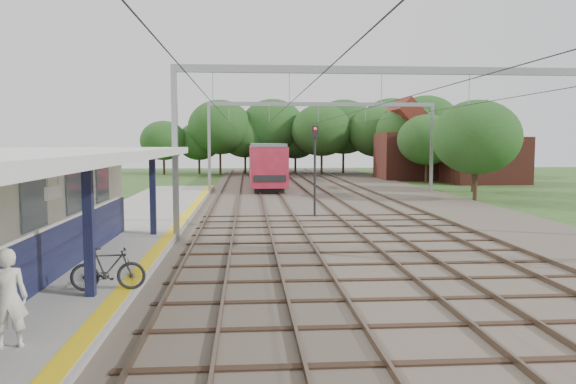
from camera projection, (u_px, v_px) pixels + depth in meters
name	position (u px, v px, depth m)	size (l,w,h in m)	color
ballast_bed	(339.00, 201.00, 37.89)	(18.00, 90.00, 0.10)	#473D33
platform	(106.00, 244.00, 21.15)	(5.00, 52.00, 0.35)	gray
yellow_stripe	(167.00, 238.00, 21.30)	(0.45, 52.00, 0.01)	yellow
canopy	(3.00, 157.00, 12.87)	(6.40, 20.00, 3.44)	black
rail_tracks	(302.00, 199.00, 37.70)	(11.80, 88.00, 0.15)	brown
catenary_system	(342.00, 116.00, 32.67)	(17.22, 88.00, 7.00)	gray
tree_band	(299.00, 134.00, 64.39)	(31.72, 30.88, 8.82)	#382619
house_near	(485.00, 153.00, 54.76)	(7.00, 6.12, 7.89)	brown
house_far	(416.00, 149.00, 60.33)	(8.00, 6.12, 8.66)	brown
person	(8.00, 298.00, 9.88)	(0.65, 0.43, 1.79)	silver
bicycle	(108.00, 269.00, 13.74)	(0.51, 1.80, 1.08)	black
train	(263.00, 160.00, 59.40)	(2.89, 35.92, 3.79)	black
signal_post	(315.00, 158.00, 29.23)	(0.34, 0.29, 4.84)	black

